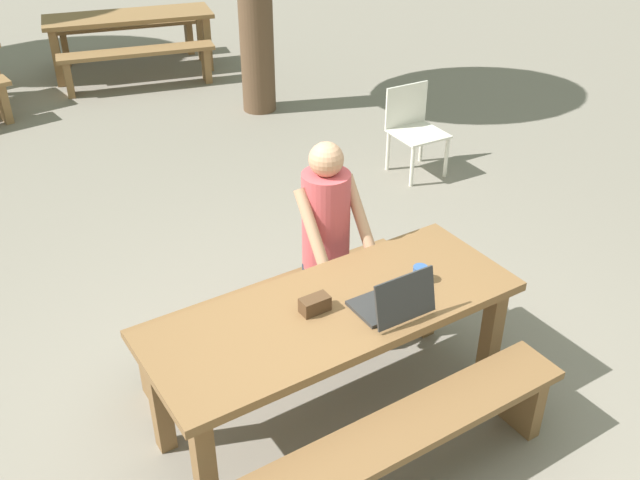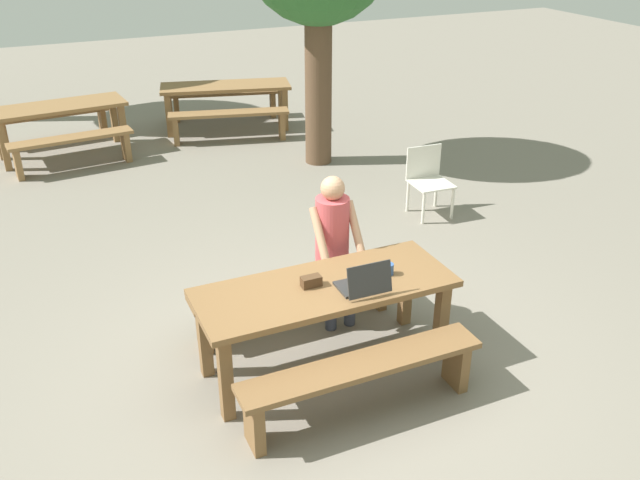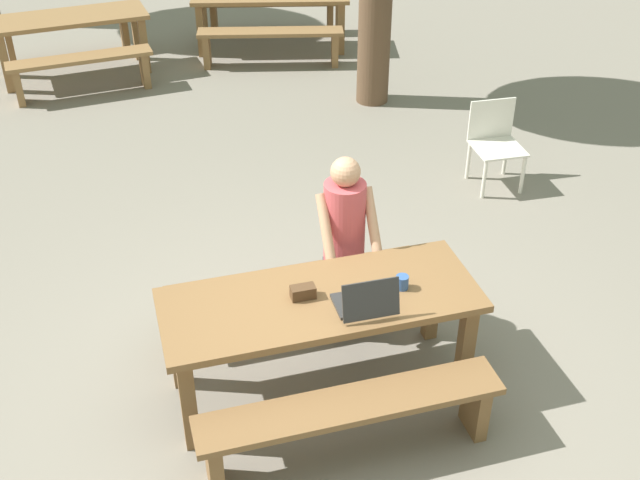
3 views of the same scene
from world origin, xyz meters
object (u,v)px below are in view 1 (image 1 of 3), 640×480
laptop (394,302)px  coffee_mug (420,274)px  person_seated (329,232)px  picnic_table_rear (129,24)px  plastic_chair (414,128)px  small_pouch (315,304)px  picnic_table_front (335,324)px

laptop → coffee_mug: 0.32m
laptop → coffee_mug: (0.29, 0.14, -0.02)m
person_seated → picnic_table_rear: person_seated is taller
laptop → person_seated: (0.12, 0.78, -0.03)m
laptop → plastic_chair: size_ratio=0.45×
coffee_mug → plastic_chair: bearing=51.3°
coffee_mug → picnic_table_rear: size_ratio=0.04×
person_seated → plastic_chair: person_seated is taller
small_pouch → coffee_mug: size_ratio=1.69×
person_seated → plastic_chair: 2.57m
plastic_chair → small_pouch: bearing=-135.0°
coffee_mug → person_seated: bearing=104.2°
small_pouch → plastic_chair: bearing=41.9°
picnic_table_front → plastic_chair: size_ratio=2.52×
picnic_table_front → picnic_table_rear: size_ratio=0.94×
small_pouch → person_seated: size_ratio=0.11×
person_seated → small_pouch: bearing=-128.9°
coffee_mug → plastic_chair: coffee_mug is taller
person_seated → laptop: bearing=-98.9°
coffee_mug → plastic_chair: (1.81, 2.26, -0.36)m
picnic_table_front → laptop: bearing=-40.0°
laptop → plastic_chair: 3.21m
coffee_mug → picnic_table_rear: coffee_mug is taller
small_pouch → coffee_mug: bearing=-7.2°
laptop → person_seated: 0.79m
picnic_table_front → coffee_mug: bearing=-5.6°
laptop → picnic_table_rear: size_ratio=0.17×
coffee_mug → plastic_chair: 2.91m
coffee_mug → person_seated: (-0.16, 0.64, -0.01)m
coffee_mug → laptop: bearing=-153.8°
picnic_table_front → plastic_chair: (2.32, 2.21, -0.21)m
picnic_table_front → picnic_table_rear: 6.40m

